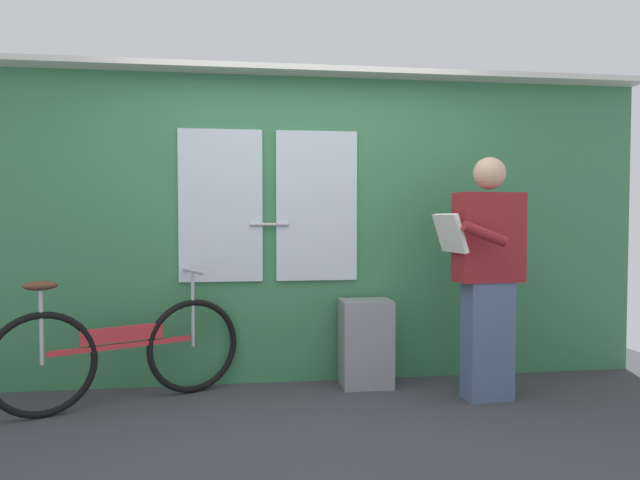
% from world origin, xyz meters
% --- Properties ---
extents(ground_plane, '(6.34, 3.89, 0.04)m').
position_xyz_m(ground_plane, '(0.00, 0.00, -0.02)').
color(ground_plane, '#38383D').
extents(train_door_wall, '(5.34, 0.28, 2.29)m').
position_xyz_m(train_door_wall, '(-0.01, 1.14, 1.20)').
color(train_door_wall, '#387A4C').
rests_on(train_door_wall, ground_plane).
extents(bicycle_near_door, '(1.48, 0.76, 0.86)m').
position_xyz_m(bicycle_near_door, '(-1.18, 0.73, 0.35)').
color(bicycle_near_door, black).
rests_on(bicycle_near_door, ground_plane).
extents(passenger_reading_newspaper, '(0.58, 0.50, 1.62)m').
position_xyz_m(passenger_reading_newspaper, '(1.22, 0.52, 0.86)').
color(passenger_reading_newspaper, slate).
rests_on(passenger_reading_newspaper, ground_plane).
extents(trash_bin_by_wall, '(0.36, 0.28, 0.63)m').
position_xyz_m(trash_bin_by_wall, '(0.49, 0.93, 0.31)').
color(trash_bin_by_wall, gray).
rests_on(trash_bin_by_wall, ground_plane).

